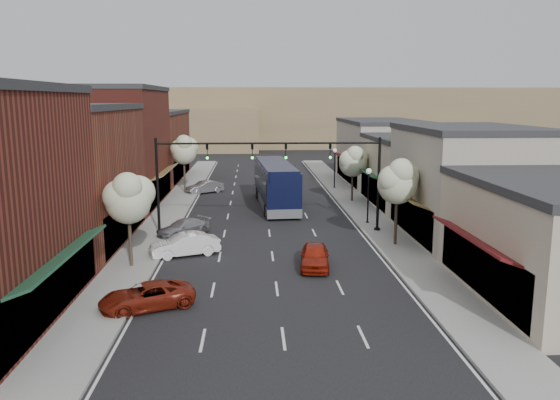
{
  "coord_description": "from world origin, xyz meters",
  "views": [
    {
      "loc": [
        -1.21,
        -30.95,
        9.66
      ],
      "look_at": [
        0.86,
        9.48,
        2.2
      ],
      "focal_mm": 35.0,
      "sensor_mm": 36.0,
      "label": 1
    }
  ],
  "objects": [
    {
      "name": "bldg_right_midnear",
      "position": [
        13.72,
        6.0,
        3.91
      ],
      "size": [
        9.14,
        12.1,
        7.9
      ],
      "color": "#A79C8F",
      "rests_on": "ground"
    },
    {
      "name": "bldg_right_near",
      "position": [
        13.69,
        -6.0,
        2.92
      ],
      "size": [
        9.14,
        12.1,
        5.9
      ],
      "color": "#B6A890",
      "rests_on": "ground"
    },
    {
      "name": "bldg_right_far",
      "position": [
        13.71,
        32.0,
        3.66
      ],
      "size": [
        9.14,
        16.1,
        7.4
      ],
      "color": "#A79C8F",
      "rests_on": "ground"
    },
    {
      "name": "bldg_right_midfar",
      "position": [
        13.7,
        18.0,
        3.17
      ],
      "size": [
        9.14,
        12.1,
        6.4
      ],
      "color": "#B6A890",
      "rests_on": "ground"
    },
    {
      "name": "lamp_post_near",
      "position": [
        7.8,
        10.5,
        3.01
      ],
      "size": [
        0.44,
        0.44,
        4.44
      ],
      "color": "black",
      "rests_on": "ground"
    },
    {
      "name": "signal_mast_right",
      "position": [
        5.62,
        8.0,
        4.62
      ],
      "size": [
        8.22,
        0.46,
        7.0
      ],
      "color": "black",
      "rests_on": "ground"
    },
    {
      "name": "parked_car_a",
      "position": [
        -6.2,
        -6.41,
        0.61
      ],
      "size": [
        4.84,
        3.58,
        1.22
      ],
      "primitive_type": "imported",
      "rotation": [
        0.0,
        0.0,
        -1.17
      ],
      "color": "maroon",
      "rests_on": "ground"
    },
    {
      "name": "lamp_post_far",
      "position": [
        7.8,
        28.0,
        3.01
      ],
      "size": [
        0.44,
        0.44,
        4.44
      ],
      "color": "black",
      "rests_on": "ground"
    },
    {
      "name": "bldg_left_midfar",
      "position": [
        -14.24,
        20.0,
        5.4
      ],
      "size": [
        10.14,
        14.1,
        10.9
      ],
      "color": "maroon",
      "rests_on": "ground"
    },
    {
      "name": "curb_right",
      "position": [
        7.0,
        18.5,
        0.07
      ],
      "size": [
        0.25,
        73.0,
        0.17
      ],
      "primitive_type": "cube",
      "color": "gray",
      "rests_on": "ground"
    },
    {
      "name": "signal_mast_left",
      "position": [
        -5.62,
        8.0,
        4.62
      ],
      "size": [
        8.22,
        0.46,
        7.0
      ],
      "color": "black",
      "rests_on": "ground"
    },
    {
      "name": "curb_left",
      "position": [
        -7.0,
        18.5,
        0.07
      ],
      "size": [
        0.25,
        73.0,
        0.17
      ],
      "primitive_type": "cube",
      "color": "gray",
      "rests_on": "ground"
    },
    {
      "name": "parked_car_c",
      "position": [
        -6.2,
        7.58,
        0.59
      ],
      "size": [
        4.13,
        3.99,
        1.19
      ],
      "primitive_type": "imported",
      "rotation": [
        0.0,
        0.0,
        -0.83
      ],
      "color": "#939297",
      "rests_on": "ground"
    },
    {
      "name": "bldg_left_far",
      "position": [
        -14.22,
        36.0,
        4.16
      ],
      "size": [
        10.14,
        18.1,
        8.4
      ],
      "color": "brown",
      "rests_on": "ground"
    },
    {
      "name": "sidewalk_right",
      "position": [
        8.4,
        18.5,
        0.07
      ],
      "size": [
        2.8,
        73.0,
        0.15
      ],
      "primitive_type": "cube",
      "color": "gray",
      "rests_on": "ground"
    },
    {
      "name": "hill_far",
      "position": [
        0.0,
        90.0,
        6.0
      ],
      "size": [
        120.0,
        30.0,
        12.0
      ],
      "primitive_type": "cube",
      "color": "#7A6647",
      "rests_on": "ground"
    },
    {
      "name": "ground",
      "position": [
        0.0,
        0.0,
        0.0
      ],
      "size": [
        160.0,
        160.0,
        0.0
      ],
      "primitive_type": "plane",
      "color": "black",
      "rests_on": "ground"
    },
    {
      "name": "bldg_left_midnear",
      "position": [
        -14.23,
        6.0,
        4.66
      ],
      "size": [
        10.14,
        14.1,
        9.4
      ],
      "color": "brown",
      "rests_on": "ground"
    },
    {
      "name": "hill_near",
      "position": [
        -25.0,
        78.0,
        4.0
      ],
      "size": [
        50.0,
        20.0,
        8.0
      ],
      "primitive_type": "cube",
      "color": "#7A6647",
      "rests_on": "ground"
    },
    {
      "name": "coach_bus",
      "position": [
        0.9,
        18.37,
        2.07
      ],
      "size": [
        3.78,
        13.26,
        4.0
      ],
      "rotation": [
        0.0,
        0.0,
        0.07
      ],
      "color": "black",
      "rests_on": "ground"
    },
    {
      "name": "tree_left_near",
      "position": [
        -8.25,
        -0.06,
        4.22
      ],
      "size": [
        2.85,
        2.65,
        5.69
      ],
      "color": "#47382B",
      "rests_on": "ground"
    },
    {
      "name": "sidewalk_left",
      "position": [
        -8.4,
        18.5,
        0.07
      ],
      "size": [
        2.8,
        73.0,
        0.15
      ],
      "primitive_type": "cube",
      "color": "gray",
      "rests_on": "ground"
    },
    {
      "name": "parked_car_e",
      "position": [
        -6.2,
        25.8,
        0.65
      ],
      "size": [
        4.03,
        3.37,
        1.3
      ],
      "primitive_type": "imported",
      "rotation": [
        0.0,
        0.0,
        -0.97
      ],
      "color": "gray",
      "rests_on": "ground"
    },
    {
      "name": "tree_right_near",
      "position": [
        8.35,
        3.94,
        4.45
      ],
      "size": [
        2.85,
        2.65,
        5.95
      ],
      "color": "#47382B",
      "rests_on": "ground"
    },
    {
      "name": "tree_left_far",
      "position": [
        -8.25,
        25.94,
        4.6
      ],
      "size": [
        2.85,
        2.65,
        6.13
      ],
      "color": "#47382B",
      "rests_on": "ground"
    },
    {
      "name": "tree_right_far",
      "position": [
        8.35,
        19.94,
        3.99
      ],
      "size": [
        2.85,
        2.65,
        5.43
      ],
      "color": "#47382B",
      "rests_on": "ground"
    },
    {
      "name": "red_hatchback",
      "position": [
        2.38,
        -0.49,
        0.7
      ],
      "size": [
        2.08,
        4.23,
        1.39
      ],
      "primitive_type": "imported",
      "rotation": [
        0.0,
        0.0,
        -0.11
      ],
      "color": "maroon",
      "rests_on": "ground"
    },
    {
      "name": "parked_car_b",
      "position": [
        -5.49,
        2.41,
        0.71
      ],
      "size": [
        4.57,
        2.91,
        1.42
      ],
      "primitive_type": "imported",
      "rotation": [
        0.0,
        0.0,
        -1.22
      ],
      "color": "white",
      "rests_on": "ground"
    }
  ]
}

